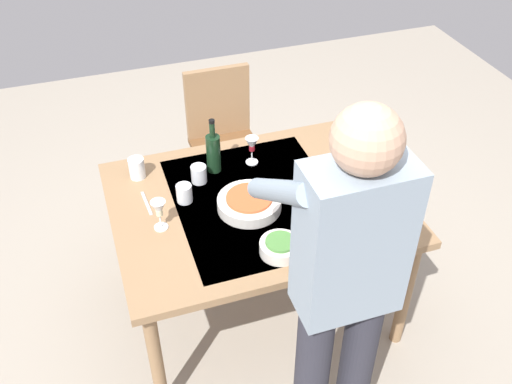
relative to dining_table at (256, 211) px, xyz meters
name	(u,v)px	position (x,y,z in m)	size (l,w,h in m)	color
ground_plane	(256,302)	(0.00, 0.00, -0.66)	(6.00, 6.00, 0.00)	#9E9384
dining_table	(256,211)	(0.00, 0.00, 0.00)	(1.36, 1.07, 0.73)	#93704C
chair_near	(223,133)	(-0.09, -0.91, -0.13)	(0.40, 0.40, 0.91)	brown
person_server	(344,282)	(-0.06, 0.79, 0.30)	(0.42, 0.61, 1.69)	#2D2D38
wine_bottle	(213,152)	(0.12, -0.30, 0.18)	(0.07, 0.07, 0.30)	black
wine_glass_left	(159,210)	(0.47, 0.05, 0.18)	(0.07, 0.07, 0.15)	white
wine_glass_right	(252,146)	(-0.08, -0.30, 0.18)	(0.07, 0.07, 0.15)	white
water_cup_near_left	(199,174)	(0.22, -0.23, 0.12)	(0.08, 0.08, 0.09)	silver
water_cup_near_right	(184,193)	(0.32, -0.10, 0.12)	(0.08, 0.08, 0.09)	silver
water_cup_far_left	(352,145)	(-0.60, -0.22, 0.12)	(0.07, 0.07, 0.09)	silver
water_cup_far_right	(137,168)	(0.50, -0.36, 0.12)	(0.08, 0.08, 0.11)	silver
serving_bowl_pasta	(249,203)	(0.05, 0.04, 0.10)	(0.30, 0.30, 0.07)	silver
side_bowl_salad	(280,247)	(0.01, 0.36, 0.10)	(0.18, 0.18, 0.07)	silver
dinner_plate_near	(363,214)	(-0.44, 0.26, 0.08)	(0.23, 0.23, 0.01)	silver
dinner_plate_far	(324,172)	(-0.39, -0.10, 0.08)	(0.23, 0.23, 0.01)	silver
table_fork	(147,203)	(0.50, -0.14, 0.07)	(0.01, 0.18, 0.01)	silver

